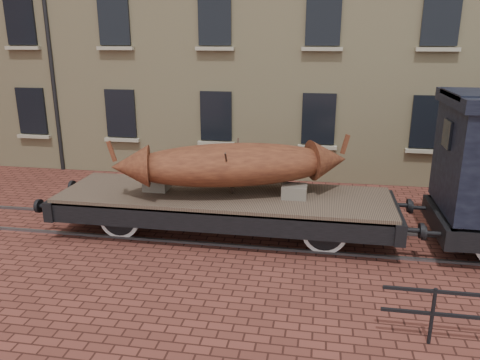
# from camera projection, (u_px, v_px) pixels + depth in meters

# --- Properties ---
(ground) EXTENTS (90.00, 90.00, 0.00)m
(ground) POSITION_uv_depth(u_px,v_px,m) (271.00, 237.00, 11.71)
(ground) COLOR #51261F
(rail_track) EXTENTS (30.00, 1.52, 0.06)m
(rail_track) POSITION_uv_depth(u_px,v_px,m) (271.00, 236.00, 11.70)
(rail_track) COLOR #59595E
(rail_track) RESTS_ON ground
(flatcar_wagon) EXTENTS (9.20, 2.50, 1.39)m
(flatcar_wagon) POSITION_uv_depth(u_px,v_px,m) (224.00, 202.00, 11.65)
(flatcar_wagon) COLOR brown
(flatcar_wagon) RESTS_ON ground
(iron_boat) EXTENTS (5.76, 3.07, 1.43)m
(iron_boat) POSITION_uv_depth(u_px,v_px,m) (232.00, 164.00, 11.34)
(iron_boat) COLOR brown
(iron_boat) RESTS_ON flatcar_wagon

